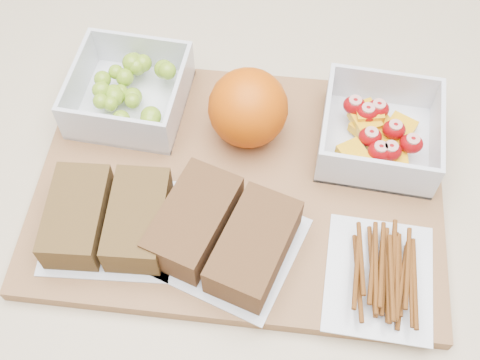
{
  "coord_description": "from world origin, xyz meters",
  "views": [
    {
      "loc": [
        0.05,
        -0.33,
        1.45
      ],
      "look_at": [
        -0.01,
        -0.0,
        0.93
      ],
      "focal_mm": 45.0,
      "sensor_mm": 36.0,
      "label": 1
    }
  ],
  "objects_px": {
    "sandwich_bag_center": "(224,234)",
    "pretzel_bag": "(381,272)",
    "cutting_board": "(240,185)",
    "grape_container": "(130,91)",
    "sandwich_bag_left": "(108,218)",
    "fruit_container": "(378,133)",
    "orange": "(248,108)"
  },
  "relations": [
    {
      "from": "fruit_container",
      "to": "pretzel_bag",
      "type": "height_order",
      "value": "fruit_container"
    },
    {
      "from": "grape_container",
      "to": "orange",
      "type": "bearing_deg",
      "value": -6.62
    },
    {
      "from": "orange",
      "to": "sandwich_bag_left",
      "type": "relative_size",
      "value": 0.6
    },
    {
      "from": "cutting_board",
      "to": "pretzel_bag",
      "type": "distance_m",
      "value": 0.17
    },
    {
      "from": "orange",
      "to": "grape_container",
      "type": "bearing_deg",
      "value": 173.38
    },
    {
      "from": "fruit_container",
      "to": "pretzel_bag",
      "type": "bearing_deg",
      "value": -84.97
    },
    {
      "from": "grape_container",
      "to": "sandwich_bag_center",
      "type": "xyz_separation_m",
      "value": [
        0.14,
        -0.15,
        -0.0
      ]
    },
    {
      "from": "pretzel_bag",
      "to": "grape_container",
      "type": "bearing_deg",
      "value": 150.6
    },
    {
      "from": "orange",
      "to": "sandwich_bag_left",
      "type": "xyz_separation_m",
      "value": [
        -0.11,
        -0.14,
        -0.02
      ]
    },
    {
      "from": "grape_container",
      "to": "pretzel_bag",
      "type": "xyz_separation_m",
      "value": [
        0.29,
        -0.16,
        -0.01
      ]
    },
    {
      "from": "grape_container",
      "to": "orange",
      "type": "distance_m",
      "value": 0.14
    },
    {
      "from": "cutting_board",
      "to": "orange",
      "type": "xyz_separation_m",
      "value": [
        -0.0,
        0.06,
        0.05
      ]
    },
    {
      "from": "sandwich_bag_center",
      "to": "pretzel_bag",
      "type": "distance_m",
      "value": 0.15
    },
    {
      "from": "grape_container",
      "to": "sandwich_bag_left",
      "type": "bearing_deg",
      "value": -81.91
    },
    {
      "from": "cutting_board",
      "to": "orange",
      "type": "bearing_deg",
      "value": 88.85
    },
    {
      "from": "grape_container",
      "to": "orange",
      "type": "relative_size",
      "value": 1.43
    },
    {
      "from": "grape_container",
      "to": "pretzel_bag",
      "type": "distance_m",
      "value": 0.33
    },
    {
      "from": "sandwich_bag_center",
      "to": "fruit_container",
      "type": "bearing_deg",
      "value": 46.95
    },
    {
      "from": "orange",
      "to": "sandwich_bag_center",
      "type": "relative_size",
      "value": 0.51
    },
    {
      "from": "orange",
      "to": "pretzel_bag",
      "type": "relative_size",
      "value": 0.68
    },
    {
      "from": "sandwich_bag_center",
      "to": "pretzel_bag",
      "type": "height_order",
      "value": "sandwich_bag_center"
    },
    {
      "from": "grape_container",
      "to": "sandwich_bag_left",
      "type": "relative_size",
      "value": 0.85
    },
    {
      "from": "cutting_board",
      "to": "sandwich_bag_center",
      "type": "relative_size",
      "value": 2.53
    },
    {
      "from": "cutting_board",
      "to": "sandwich_bag_left",
      "type": "distance_m",
      "value": 0.14
    },
    {
      "from": "fruit_container",
      "to": "pretzel_bag",
      "type": "distance_m",
      "value": 0.16
    },
    {
      "from": "cutting_board",
      "to": "grape_container",
      "type": "xyz_separation_m",
      "value": [
        -0.14,
        0.08,
        0.03
      ]
    },
    {
      "from": "sandwich_bag_center",
      "to": "pretzel_bag",
      "type": "relative_size",
      "value": 1.34
    },
    {
      "from": "grape_container",
      "to": "sandwich_bag_center",
      "type": "bearing_deg",
      "value": -48.46
    },
    {
      "from": "grape_container",
      "to": "pretzel_bag",
      "type": "height_order",
      "value": "grape_container"
    },
    {
      "from": "grape_container",
      "to": "fruit_container",
      "type": "bearing_deg",
      "value": -1.31
    },
    {
      "from": "orange",
      "to": "pretzel_bag",
      "type": "xyz_separation_m",
      "value": [
        0.15,
        -0.15,
        -0.03
      ]
    },
    {
      "from": "cutting_board",
      "to": "sandwich_bag_left",
      "type": "relative_size",
      "value": 2.97
    }
  ]
}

